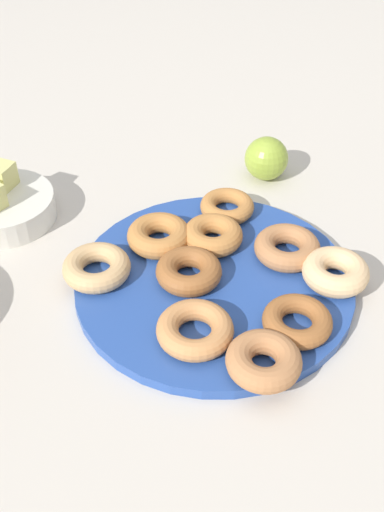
{
  "coord_description": "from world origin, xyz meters",
  "views": [
    {
      "loc": [
        -0.57,
        -0.15,
        0.56
      ],
      "look_at": [
        0.0,
        0.03,
        0.04
      ],
      "focal_mm": 43.84,
      "sensor_mm": 36.0,
      "label": 1
    }
  ],
  "objects_px": {
    "donut_8": "(264,361)",
    "donut_0": "(159,235)",
    "fruit_bowl": "(3,208)",
    "donut_5": "(335,272)",
    "donut_3": "(97,267)",
    "donut_7": "(287,248)",
    "donut_4": "(213,235)",
    "donut_plate": "(214,282)",
    "donut_1": "(297,321)",
    "donut_9": "(227,206)",
    "melon_chunk_right": "(1,176)",
    "donut_2": "(195,330)",
    "apple": "(266,158)",
    "donut_6": "(189,271)"
  },
  "relations": [
    {
      "from": "donut_2",
      "to": "donut_9",
      "type": "relative_size",
      "value": 1.16
    },
    {
      "from": "fruit_bowl",
      "to": "melon_chunk_right",
      "type": "xyz_separation_m",
      "value": [
        0.03,
        0.01,
        0.04
      ]
    },
    {
      "from": "donut_0",
      "to": "donut_1",
      "type": "distance_m",
      "value": 0.23
    },
    {
      "from": "donut_8",
      "to": "donut_6",
      "type": "bearing_deg",
      "value": 46.38
    },
    {
      "from": "fruit_bowl",
      "to": "melon_chunk_right",
      "type": "bearing_deg",
      "value": 23.2
    },
    {
      "from": "donut_plate",
      "to": "donut_6",
      "type": "bearing_deg",
      "value": 110.48
    },
    {
      "from": "donut_plate",
      "to": "donut_5",
      "type": "xyz_separation_m",
      "value": [
        0.04,
        -0.15,
        0.02
      ]
    },
    {
      "from": "donut_3",
      "to": "donut_5",
      "type": "xyz_separation_m",
      "value": [
        0.08,
        -0.29,
        0.0
      ]
    },
    {
      "from": "donut_plate",
      "to": "donut_2",
      "type": "distance_m",
      "value": 0.11
    },
    {
      "from": "donut_5",
      "to": "donut_8",
      "type": "relative_size",
      "value": 1.01
    },
    {
      "from": "donut_0",
      "to": "donut_plate",
      "type": "bearing_deg",
      "value": -116.4
    },
    {
      "from": "donut_2",
      "to": "donut_4",
      "type": "distance_m",
      "value": 0.17
    },
    {
      "from": "apple",
      "to": "melon_chunk_right",
      "type": "bearing_deg",
      "value": 118.58
    },
    {
      "from": "donut_2",
      "to": "donut_4",
      "type": "bearing_deg",
      "value": 8.82
    },
    {
      "from": "donut_6",
      "to": "melon_chunk_right",
      "type": "height_order",
      "value": "melon_chunk_right"
    },
    {
      "from": "donut_plate",
      "to": "donut_3",
      "type": "xyz_separation_m",
      "value": [
        -0.04,
        0.15,
        0.02
      ]
    },
    {
      "from": "fruit_bowl",
      "to": "donut_5",
      "type": "bearing_deg",
      "value": -91.18
    },
    {
      "from": "donut_plate",
      "to": "donut_0",
      "type": "distance_m",
      "value": 0.1
    },
    {
      "from": "donut_5",
      "to": "fruit_bowl",
      "type": "bearing_deg",
      "value": 88.82
    },
    {
      "from": "donut_plate",
      "to": "donut_0",
      "type": "bearing_deg",
      "value": 63.6
    },
    {
      "from": "donut_0",
      "to": "apple",
      "type": "xyz_separation_m",
      "value": [
        0.23,
        -0.1,
        0.01
      ]
    },
    {
      "from": "donut_0",
      "to": "donut_6",
      "type": "height_order",
      "value": "same"
    },
    {
      "from": "donut_1",
      "to": "apple",
      "type": "distance_m",
      "value": 0.34
    },
    {
      "from": "donut_8",
      "to": "donut_7",
      "type": "bearing_deg",
      "value": 3.07
    },
    {
      "from": "donut_2",
      "to": "donut_8",
      "type": "height_order",
      "value": "donut_8"
    },
    {
      "from": "donut_2",
      "to": "donut_3",
      "type": "bearing_deg",
      "value": 66.6
    },
    {
      "from": "donut_8",
      "to": "apple",
      "type": "relative_size",
      "value": 1.23
    },
    {
      "from": "donut_2",
      "to": "donut_9",
      "type": "xyz_separation_m",
      "value": [
        0.24,
        0.03,
        -0.0
      ]
    },
    {
      "from": "donut_plate",
      "to": "donut_9",
      "type": "relative_size",
      "value": 4.59
    },
    {
      "from": "donut_3",
      "to": "apple",
      "type": "height_order",
      "value": "apple"
    },
    {
      "from": "donut_8",
      "to": "melon_chunk_right",
      "type": "distance_m",
      "value": 0.48
    },
    {
      "from": "donut_6",
      "to": "melon_chunk_right",
      "type": "bearing_deg",
      "value": 74.28
    },
    {
      "from": "donut_1",
      "to": "apple",
      "type": "relative_size",
      "value": 1.2
    },
    {
      "from": "donut_8",
      "to": "donut_0",
      "type": "bearing_deg",
      "value": 46.5
    },
    {
      "from": "donut_0",
      "to": "apple",
      "type": "height_order",
      "value": "apple"
    },
    {
      "from": "donut_3",
      "to": "donut_7",
      "type": "bearing_deg",
      "value": -64.07
    },
    {
      "from": "donut_1",
      "to": "donut_2",
      "type": "bearing_deg",
      "value": 113.82
    },
    {
      "from": "donut_1",
      "to": "donut_6",
      "type": "xyz_separation_m",
      "value": [
        0.04,
        0.15,
        0.0
      ]
    },
    {
      "from": "donut_0",
      "to": "melon_chunk_right",
      "type": "bearing_deg",
      "value": 82.83
    },
    {
      "from": "donut_9",
      "to": "donut_plate",
      "type": "bearing_deg",
      "value": -171.92
    },
    {
      "from": "donut_8",
      "to": "donut_9",
      "type": "height_order",
      "value": "donut_8"
    },
    {
      "from": "donut_2",
      "to": "donut_4",
      "type": "xyz_separation_m",
      "value": [
        0.17,
        0.03,
        0.0
      ]
    },
    {
      "from": "donut_5",
      "to": "apple",
      "type": "relative_size",
      "value": 1.24
    },
    {
      "from": "donut_5",
      "to": "donut_7",
      "type": "relative_size",
      "value": 0.97
    },
    {
      "from": "donut_3",
      "to": "fruit_bowl",
      "type": "relative_size",
      "value": 0.58
    },
    {
      "from": "donut_1",
      "to": "donut_3",
      "type": "height_order",
      "value": "donut_3"
    },
    {
      "from": "donut_plate",
      "to": "donut_6",
      "type": "xyz_separation_m",
      "value": [
        -0.01,
        0.03,
        0.02
      ]
    },
    {
      "from": "donut_3",
      "to": "apple",
      "type": "relative_size",
      "value": 1.27
    },
    {
      "from": "donut_4",
      "to": "donut_5",
      "type": "bearing_deg",
      "value": -98.96
    },
    {
      "from": "donut_7",
      "to": "donut_9",
      "type": "xyz_separation_m",
      "value": [
        0.07,
        0.1,
        -0.0
      ]
    }
  ]
}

